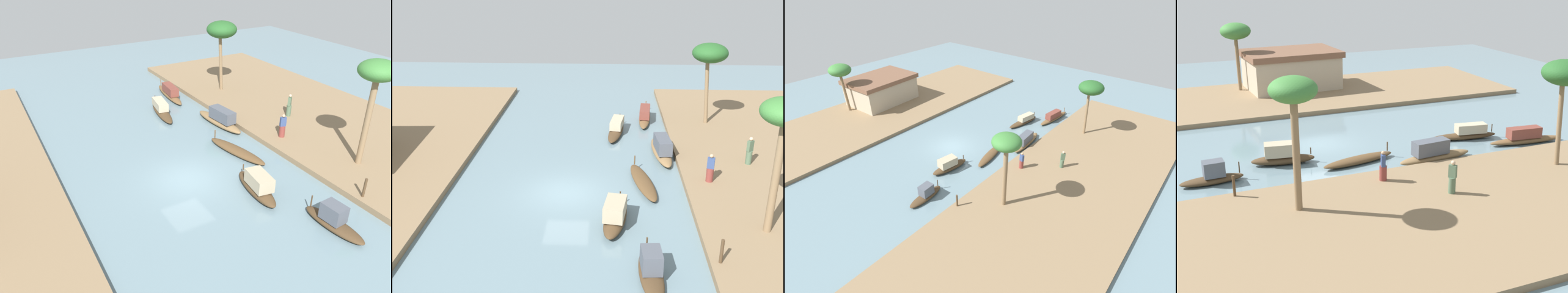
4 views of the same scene
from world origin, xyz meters
TOP-DOWN VIEW (x-y plane):
  - river_water at (0.00, 0.00)m, footprint 66.42×66.42m
  - riverbank_left at (0.00, -12.59)m, footprint 41.24×12.13m
  - riverbank_right at (0.00, 12.59)m, footprint 41.24×12.13m
  - sampan_with_tall_canopy at (5.36, -5.71)m, footprint 4.90×1.42m
  - sampan_near_left_bank at (1.16, -4.26)m, footprint 4.78×1.82m
  - sampan_foreground at (12.51, -5.11)m, footprint 5.28×1.39m
  - sampan_upstream_small at (-3.05, -2.65)m, footprint 3.82×1.59m
  - sampan_downstream_large at (-7.15, -4.05)m, footprint 3.43×1.15m
  - sampan_with_red_awning at (9.46, -2.85)m, footprint 4.61×1.61m
  - person_on_near_bank at (1.11, -7.93)m, footprint 0.50×0.50m
  - person_by_mooring at (3.62, -10.74)m, footprint 0.50×0.50m
  - mooring_post at (-6.44, -6.94)m, footprint 0.14×0.14m
  - palm_tree_left_near at (-3.90, -9.58)m, footprint 2.17×2.17m
  - palm_tree_left_far at (11.18, -9.45)m, footprint 2.56×2.56m
  - palm_tree_right_tall at (-2.36, 16.06)m, footprint 2.63×2.63m
  - riverside_building at (2.19, 15.13)m, footprint 8.54×6.33m

SIDE VIEW (x-z plane):
  - river_water at x=0.00m, z-range 0.00..0.00m
  - riverbank_left at x=0.00m, z-range 0.00..0.36m
  - riverbank_right at x=0.00m, z-range 0.00..0.36m
  - sampan_near_left_bank at x=1.16m, z-range -0.26..0.68m
  - sampan_with_red_awning at x=9.46m, z-range -0.12..0.91m
  - sampan_foreground at x=12.51m, z-range -0.13..0.96m
  - sampan_downstream_large at x=-7.15m, z-range -0.20..1.06m
  - sampan_upstream_small at x=-3.05m, z-range -0.14..1.16m
  - sampan_with_tall_canopy at x=5.36m, z-range -0.16..1.19m
  - mooring_post at x=-6.44m, z-range 0.36..1.45m
  - person_on_near_bank at x=1.11m, z-range 0.20..1.84m
  - person_by_mooring at x=3.62m, z-range 0.23..1.95m
  - riverside_building at x=2.19m, z-range 0.38..3.75m
  - palm_tree_right_tall at x=-2.36m, z-range 2.45..8.36m
  - palm_tree_left_far at x=11.18m, z-range 2.52..8.48m
  - palm_tree_left_near at x=-3.90m, z-range 2.60..8.91m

